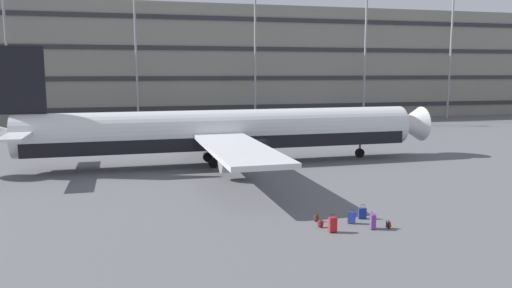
# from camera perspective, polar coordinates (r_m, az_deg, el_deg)

# --- Properties ---
(ground_plane) EXTENTS (600.00, 600.00, 0.00)m
(ground_plane) POSITION_cam_1_polar(r_m,az_deg,el_deg) (44.87, -0.23, -2.69)
(ground_plane) COLOR #5B5B60
(terminal_structure) EXTENTS (157.80, 14.71, 19.86)m
(terminal_structure) POSITION_cam_1_polar(r_m,az_deg,el_deg) (91.41, -7.57, 9.17)
(terminal_structure) COLOR gray
(terminal_structure) RESTS_ON ground_plane
(airliner) EXTENTS (42.53, 34.39, 10.71)m
(airliner) POSITION_cam_1_polar(r_m,az_deg,el_deg) (45.96, -4.06, 1.39)
(airliner) COLOR silver
(airliner) RESTS_ON ground_plane
(light_mast_left) EXTENTS (1.80, 0.50, 21.67)m
(light_mast_left) POSITION_cam_1_polar(r_m,az_deg,el_deg) (81.42, -26.89, 10.27)
(light_mast_left) COLOR gray
(light_mast_left) RESTS_ON ground_plane
(light_mast_center_left) EXTENTS (1.80, 0.50, 23.77)m
(light_mast_center_left) POSITION_cam_1_polar(r_m,az_deg,el_deg) (79.60, -13.75, 11.77)
(light_mast_center_left) COLOR gray
(light_mast_center_left) RESTS_ON ground_plane
(light_mast_center_right) EXTENTS (1.80, 0.50, 26.53)m
(light_mast_center_right) POSITION_cam_1_polar(r_m,az_deg,el_deg) (82.12, -0.10, 12.88)
(light_mast_center_right) COLOR gray
(light_mast_center_right) RESTS_ON ground_plane
(light_mast_right) EXTENTS (1.80, 0.50, 23.69)m
(light_mast_right) POSITION_cam_1_polar(r_m,az_deg,el_deg) (88.83, 12.54, 11.41)
(light_mast_right) COLOR gray
(light_mast_right) RESTS_ON ground_plane
(light_mast_far_right) EXTENTS (1.80, 0.50, 25.46)m
(light_mast_far_right) POSITION_cam_1_polar(r_m,az_deg,el_deg) (97.56, 21.64, 11.27)
(light_mast_far_right) COLOR gray
(light_mast_far_right) RESTS_ON ground_plane
(suitcase_upright) EXTENTS (0.46, 0.43, 0.79)m
(suitcase_upright) POSITION_cam_1_polar(r_m,az_deg,el_deg) (29.02, 10.99, -8.30)
(suitcase_upright) COLOR navy
(suitcase_upright) RESTS_ON ground_plane
(suitcase_teal) EXTENTS (0.44, 0.27, 0.98)m
(suitcase_teal) POSITION_cam_1_polar(r_m,az_deg,el_deg) (27.32, 8.86, -9.16)
(suitcase_teal) COLOR #B21E23
(suitcase_teal) RESTS_ON ground_plane
(suitcase_silver) EXTENTS (0.35, 0.48, 0.97)m
(suitcase_silver) POSITION_cam_1_polar(r_m,az_deg,el_deg) (28.30, 13.35, -8.67)
(suitcase_silver) COLOR #72388C
(suitcase_silver) RESTS_ON ground_plane
(suitcase_purple) EXTENTS (0.48, 0.28, 0.87)m
(suitcase_purple) POSITION_cam_1_polar(r_m,az_deg,el_deg) (30.08, 12.17, -7.79)
(suitcase_purple) COLOR navy
(suitcase_purple) RESTS_ON ground_plane
(backpack_navy) EXTENTS (0.41, 0.36, 0.47)m
(backpack_navy) POSITION_cam_1_polar(r_m,az_deg,el_deg) (28.11, 7.45, -9.14)
(backpack_navy) COLOR maroon
(backpack_navy) RESTS_ON ground_plane
(backpack_orange) EXTENTS (0.27, 0.34, 0.52)m
(backpack_orange) POSITION_cam_1_polar(r_m,az_deg,el_deg) (28.65, 15.08, -8.98)
(backpack_orange) COLOR #592619
(backpack_orange) RESTS_ON ground_plane
(backpack_large) EXTENTS (0.34, 0.28, 0.49)m
(backpack_large) POSITION_cam_1_polar(r_m,az_deg,el_deg) (29.10, 6.98, -8.50)
(backpack_large) COLOR #592619
(backpack_large) RESTS_ON ground_plane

